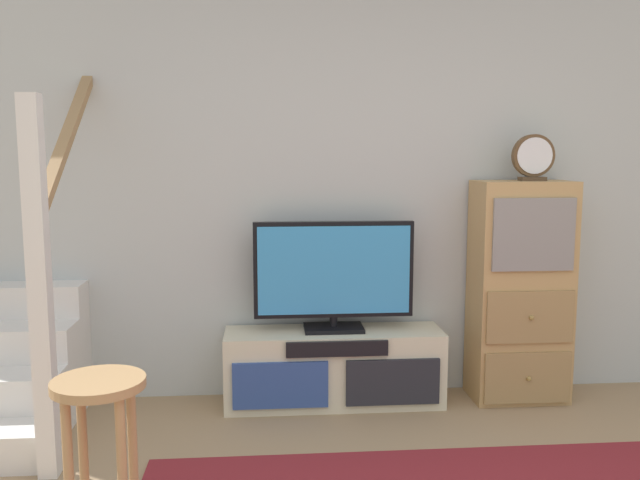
{
  "coord_description": "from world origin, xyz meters",
  "views": [
    {
      "loc": [
        -0.7,
        -1.67,
        1.54
      ],
      "look_at": [
        -0.42,
        1.8,
        1.07
      ],
      "focal_mm": 36.87,
      "sensor_mm": 36.0,
      "label": 1
    }
  ],
  "objects_px": {
    "desk_clock": "(533,158)",
    "media_console": "(334,368)",
    "bar_stool_near": "(100,427)",
    "television": "(334,273)",
    "side_cabinet": "(520,292)"
  },
  "relations": [
    {
      "from": "desk_clock",
      "to": "media_console",
      "type": "bearing_deg",
      "value": 179.77
    },
    {
      "from": "desk_clock",
      "to": "bar_stool_near",
      "type": "xyz_separation_m",
      "value": [
        -2.22,
        -1.49,
        -0.97
      ]
    },
    {
      "from": "television",
      "to": "side_cabinet",
      "type": "height_order",
      "value": "side_cabinet"
    },
    {
      "from": "side_cabinet",
      "to": "desk_clock",
      "type": "bearing_deg",
      "value": -19.75
    },
    {
      "from": "media_console",
      "to": "bar_stool_near",
      "type": "distance_m",
      "value": 1.84
    },
    {
      "from": "media_console",
      "to": "television",
      "type": "height_order",
      "value": "television"
    },
    {
      "from": "side_cabinet",
      "to": "bar_stool_near",
      "type": "height_order",
      "value": "side_cabinet"
    },
    {
      "from": "television",
      "to": "desk_clock",
      "type": "distance_m",
      "value": 1.39
    },
    {
      "from": "side_cabinet",
      "to": "desk_clock",
      "type": "xyz_separation_m",
      "value": [
        0.04,
        -0.02,
        0.83
      ]
    },
    {
      "from": "media_console",
      "to": "side_cabinet",
      "type": "xyz_separation_m",
      "value": [
        1.16,
        0.01,
        0.45
      ]
    },
    {
      "from": "television",
      "to": "bar_stool_near",
      "type": "relative_size",
      "value": 1.35
    },
    {
      "from": "television",
      "to": "desk_clock",
      "type": "xyz_separation_m",
      "value": [
        1.2,
        -0.03,
        0.69
      ]
    },
    {
      "from": "side_cabinet",
      "to": "bar_stool_near",
      "type": "distance_m",
      "value": 2.66
    },
    {
      "from": "television",
      "to": "side_cabinet",
      "type": "distance_m",
      "value": 1.17
    },
    {
      "from": "television",
      "to": "desk_clock",
      "type": "relative_size",
      "value": 3.47
    }
  ]
}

